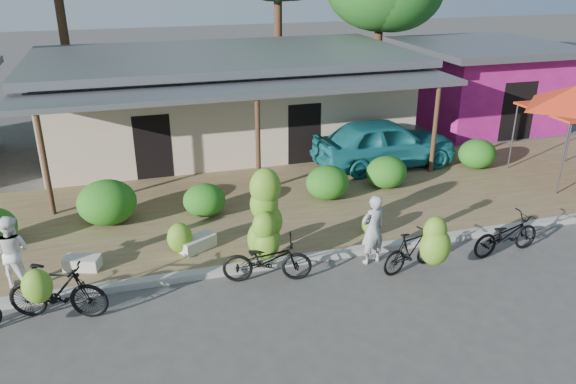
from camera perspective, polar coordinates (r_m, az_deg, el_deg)
The scene contains 23 objects.
ground at distance 11.26m, azimuth 4.63°, elevation -11.96°, with size 100.00×100.00×0.00m, color #494644.
sidewalk at distance 15.39m, azimuth -1.98°, elevation -1.57°, with size 60.00×6.00×0.12m, color olive.
curb at distance 12.82m, azimuth 1.45°, elevation -6.82°, with size 60.00×0.25×0.15m, color #A8A399.
shop_main at distance 20.37m, azimuth -6.33°, elevation 9.36°, with size 13.00×8.50×3.35m.
shop_pink at distance 24.51m, azimuth 18.96°, elevation 10.44°, with size 6.00×6.00×3.25m.
hedge_1 at distance 14.84m, azimuth -17.91°, elevation -1.02°, with size 1.47×1.33×1.15m, color #185F15.
hedge_2 at distance 14.78m, azimuth -8.49°, elevation -0.82°, with size 1.11×1.00×0.86m, color #185F15.
hedge_3 at distance 15.66m, azimuth 4.03°, elevation 0.95°, with size 1.22×1.10×0.95m, color #185F15.
hedge_4 at distance 16.67m, azimuth 9.99°, elevation 2.01°, with size 1.20×1.08×0.94m, color #185F15.
hedge_5 at distance 18.95m, azimuth 18.67°, elevation 3.70°, with size 1.21×1.09×0.95m, color #185F15.
red_canopy at distance 18.67m, azimuth 27.24°, elevation 8.56°, with size 3.50×3.50×2.86m.
bike_left at distance 11.52m, azimuth -22.59°, elevation -9.23°, with size 1.99×1.40×1.42m.
bike_center at distance 11.98m, azimuth -2.24°, elevation -4.60°, with size 2.00×1.39×2.35m.
bike_right at distance 12.37m, azimuth 13.34°, elevation -5.47°, with size 1.64×1.33×1.53m.
bike_far_right at distance 13.95m, azimuth 21.28°, elevation -4.06°, with size 1.86×0.82×0.95m.
loose_banana_a at distance 13.09m, azimuth -10.94°, elevation -4.58°, with size 0.58×0.49×0.72m, color #76A629.
loose_banana_b at distance 12.99m, azimuth -2.98°, elevation -4.58°, with size 0.51×0.44×0.64m, color #76A629.
loose_banana_c at distance 13.79m, azimuth 8.51°, elevation -3.18°, with size 0.49×0.42×0.61m, color #76A629.
sack_near at distance 13.24m, azimuth -9.19°, elevation -5.15°, with size 0.85×0.40×0.30m, color beige.
sack_far at distance 13.08m, azimuth -20.17°, elevation -6.78°, with size 0.75×0.38×0.28m, color beige.
vendor at distance 12.61m, azimuth 8.61°, elevation -3.80°, with size 0.60×0.39×1.63m, color #9A9A9A.
bystander at distance 12.72m, azimuth -26.23°, elevation -5.43°, with size 0.75×0.59×1.55m, color white.
teal_van at distance 18.30m, azimuth 9.79°, elevation 4.97°, with size 1.86×4.63×1.58m, color #1A6D75.
Camera 1 is at (-3.47, -8.59, 6.41)m, focal length 35.00 mm.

